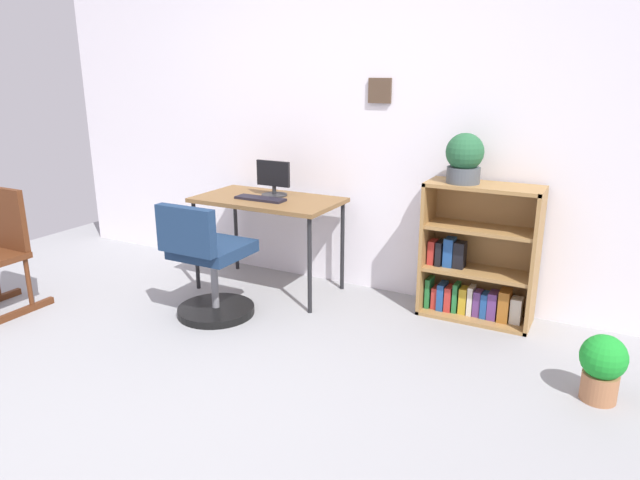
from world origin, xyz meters
TOP-DOWN VIEW (x-y plane):
  - ground_plane at (0.00, 0.00)m, footprint 6.24×6.24m
  - wall_back at (0.00, 2.15)m, footprint 5.20×0.12m
  - desk at (-0.36, 1.72)m, footprint 1.05×0.58m
  - monitor at (-0.36, 1.81)m, footprint 0.27×0.19m
  - keyboard at (-0.37, 1.65)m, footprint 0.38×0.12m
  - office_chair at (-0.43, 1.09)m, footprint 0.52×0.55m
  - bookshelf_low at (1.13, 1.95)m, footprint 0.73×0.30m
  - potted_plant_on_shelf at (1.01, 1.90)m, footprint 0.24×0.24m
  - potted_plant_floor at (1.94, 1.20)m, footprint 0.23×0.23m

SIDE VIEW (x-z plane):
  - ground_plane at x=0.00m, z-range 0.00..0.00m
  - potted_plant_floor at x=1.94m, z-range 0.02..0.37m
  - office_chair at x=-0.43m, z-range -0.05..0.75m
  - bookshelf_low at x=1.13m, z-range -0.06..0.85m
  - desk at x=-0.36m, z-range 0.30..1.00m
  - keyboard at x=-0.37m, z-range 0.70..0.72m
  - monitor at x=-0.36m, z-range 0.70..0.96m
  - potted_plant_on_shelf at x=1.01m, z-range 0.91..1.23m
  - wall_back at x=0.00m, z-range 0.00..2.31m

